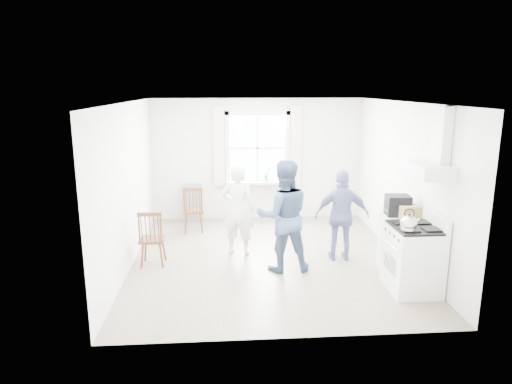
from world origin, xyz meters
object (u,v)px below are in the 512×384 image
(gas_stove, at_px, (413,258))
(windsor_chair_b, at_px, (151,233))
(person_left, at_px, (238,210))
(person_mid, at_px, (283,216))
(windsor_chair_a, at_px, (193,205))
(low_cabinet, at_px, (399,243))
(stereo_stack, at_px, (398,205))
(person_right, at_px, (342,216))

(gas_stove, distance_m, windsor_chair_b, 3.98)
(person_left, xyz_separation_m, person_mid, (0.68, -0.75, 0.09))
(windsor_chair_a, xyz_separation_m, windsor_chair_b, (-0.56, -1.70, -0.00))
(windsor_chair_a, bearing_deg, low_cabinet, -32.95)
(stereo_stack, distance_m, person_right, 0.94)
(windsor_chair_a, distance_m, person_mid, 2.51)
(stereo_stack, distance_m, person_mid, 1.77)
(windsor_chair_a, bearing_deg, windsor_chair_b, -108.28)
(windsor_chair_a, xyz_separation_m, person_right, (2.54, -1.60, 0.19))
(stereo_stack, relative_size, person_mid, 0.21)
(gas_stove, relative_size, stereo_stack, 2.96)
(person_mid, distance_m, person_right, 1.09)
(stereo_stack, bearing_deg, windsor_chair_a, 147.16)
(gas_stove, height_order, person_mid, person_mid)
(stereo_stack, bearing_deg, low_cabinet, -40.04)
(person_left, bearing_deg, gas_stove, 164.19)
(person_left, xyz_separation_m, person_right, (1.70, -0.38, -0.03))
(stereo_stack, bearing_deg, person_left, 159.76)
(windsor_chair_a, distance_m, person_left, 1.50)
(gas_stove, bearing_deg, person_left, 145.80)
(stereo_stack, bearing_deg, person_mid, 175.29)
(low_cabinet, height_order, person_left, person_left)
(windsor_chair_b, bearing_deg, stereo_stack, -6.12)
(windsor_chair_b, distance_m, person_right, 3.11)
(low_cabinet, distance_m, person_mid, 1.86)
(windsor_chair_a, bearing_deg, stereo_stack, -32.84)
(low_cabinet, height_order, windsor_chair_b, windsor_chair_b)
(stereo_stack, height_order, windsor_chair_b, stereo_stack)
(windsor_chair_a, relative_size, windsor_chair_b, 1.00)
(stereo_stack, bearing_deg, gas_stove, -91.64)
(windsor_chair_b, relative_size, person_mid, 0.53)
(stereo_stack, xyz_separation_m, person_mid, (-1.75, 0.14, -0.18))
(low_cabinet, distance_m, stereo_stack, 0.61)
(gas_stove, relative_size, person_left, 0.71)
(stereo_stack, height_order, person_right, person_right)
(gas_stove, bearing_deg, windsor_chair_b, 163.19)
(low_cabinet, distance_m, person_left, 2.67)
(person_mid, bearing_deg, windsor_chair_b, -10.32)
(low_cabinet, xyz_separation_m, person_right, (-0.78, 0.55, 0.31))
(gas_stove, distance_m, windsor_chair_a, 4.33)
(person_left, height_order, person_right, person_left)
(stereo_stack, height_order, windsor_chair_a, stereo_stack)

